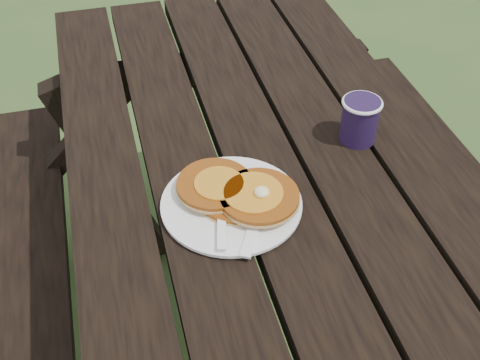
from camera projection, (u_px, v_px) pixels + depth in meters
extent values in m
cube|color=black|center=(285.00, 221.00, 1.09)|extent=(0.75, 1.80, 0.04)
cylinder|color=white|center=(231.00, 204.00, 1.09)|extent=(0.31, 0.31, 0.01)
cylinder|color=#8E4510|center=(236.00, 196.00, 1.09)|extent=(0.14, 0.14, 0.01)
cylinder|color=#8E4510|center=(215.00, 185.00, 1.09)|extent=(0.14, 0.14, 0.01)
cylinder|color=#8E4510|center=(259.00, 196.00, 1.07)|extent=(0.14, 0.14, 0.01)
cylinder|color=#B8721A|center=(253.00, 192.00, 1.07)|extent=(0.11, 0.11, 0.00)
ellipsoid|color=#F4E59E|center=(262.00, 192.00, 1.06)|extent=(0.03, 0.03, 0.02)
cube|color=white|center=(256.00, 219.00, 1.05)|extent=(0.10, 0.17, 0.00)
cylinder|color=#211234|center=(360.00, 120.00, 1.21)|extent=(0.07, 0.07, 0.09)
torus|color=white|center=(362.00, 103.00, 1.18)|extent=(0.08, 0.08, 0.01)
cylinder|color=black|center=(362.00, 104.00, 1.18)|extent=(0.06, 0.06, 0.01)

